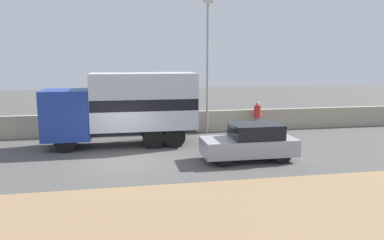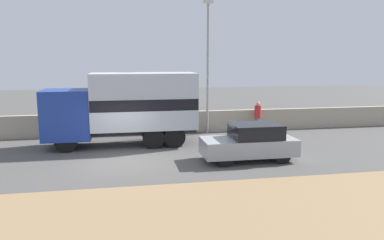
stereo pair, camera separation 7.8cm
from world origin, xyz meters
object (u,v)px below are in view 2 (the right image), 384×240
(car_hatchback, at_px, (250,142))
(street_lamp, at_px, (208,58))
(box_truck, at_px, (127,106))
(pedestrian, at_px, (258,116))

(car_hatchback, bearing_deg, street_lamp, -85.49)
(box_truck, relative_size, pedestrian, 4.09)
(box_truck, xyz_separation_m, pedestrian, (7.79, 2.21, -1.09))
(box_truck, xyz_separation_m, car_hatchback, (5.20, -3.87, -1.24))
(car_hatchback, bearing_deg, pedestrian, -113.11)
(street_lamp, xyz_separation_m, box_truck, (-4.71, -2.35, -2.37))
(street_lamp, bearing_deg, box_truck, -153.48)
(box_truck, bearing_deg, street_lamp, -153.48)
(box_truck, relative_size, car_hatchback, 1.86)
(street_lamp, distance_m, car_hatchback, 7.21)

